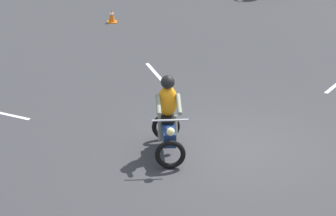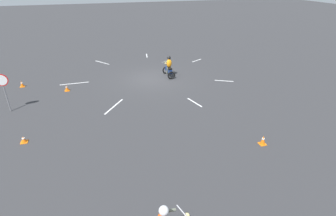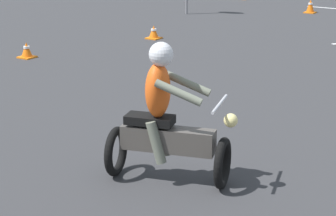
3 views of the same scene
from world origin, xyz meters
name	(u,v)px [view 1 (image 1 of 3)]	position (x,y,z in m)	size (l,w,h in m)	color
ground_plane	(231,149)	(0.00, 0.00, 0.00)	(120.00, 120.00, 0.00)	#333335
motorcycle_rider_foreground	(168,120)	(-1.30, -0.12, 0.73)	(0.70, 1.52, 1.66)	black
traffic_cone_mid_left	(112,16)	(-2.91, 9.93, 0.22)	(0.32, 0.32, 0.46)	orange
lane_stripe_n	(154,72)	(-1.51, 4.80, 0.00)	(0.10, 1.46, 0.01)	silver
lane_stripe_nw	(5,114)	(-5.02, 1.98, 0.00)	(0.10, 1.39, 0.01)	silver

